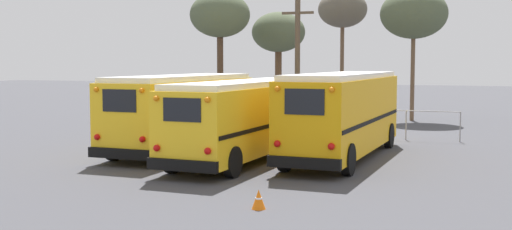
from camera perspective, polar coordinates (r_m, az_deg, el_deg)
The scene contains 11 objects.
ground_plane at distance 25.22m, azimuth -0.21°, elevation -3.72°, with size 160.00×160.00×0.00m, color #424247.
school_bus_0 at distance 26.93m, azimuth -6.53°, elevation 0.45°, with size 2.74×9.61×3.16m.
school_bus_1 at distance 24.42m, azimuth -0.76°, elevation -0.12°, with size 2.79×10.53×3.00m.
school_bus_2 at distance 24.84m, azimuth 7.78°, elevation 0.26°, with size 2.73×10.14×3.29m.
utility_pole at distance 35.64m, azimuth 3.70°, elevation 4.85°, with size 1.80×0.30×7.26m.
bare_tree_0 at distance 41.82m, azimuth 2.01°, elevation 7.25°, with size 3.46×3.46×6.92m.
bare_tree_1 at distance 41.60m, azimuth 13.85°, elevation 8.71°, with size 4.17×4.17×8.26m.
bare_tree_2 at distance 38.53m, azimuth -3.22°, elevation 8.77°, with size 3.58×3.58×7.84m.
bare_tree_3 at distance 45.14m, azimuth 7.70°, elevation 9.22°, with size 3.38×3.38×8.58m.
fence_line at distance 32.26m, azimuth 4.49°, elevation -0.12°, with size 14.83×0.06×1.42m.
traffic_cone at distance 16.35m, azimuth 0.24°, elevation -7.51°, with size 0.36×0.36×0.50m.
Camera 1 is at (8.73, -23.36, 3.74)m, focal length 45.00 mm.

